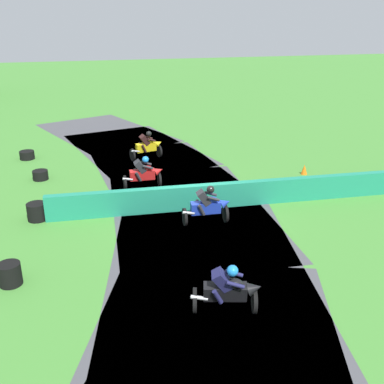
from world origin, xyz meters
TOP-DOWN VIEW (x-y plane):
  - ground_plane at (0.00, 0.00)m, footprint 120.00×120.00m
  - track_asphalt at (-1.26, 0.08)m, footprint 10.98×34.89m
  - safety_barrier at (5.66, -0.34)m, footprint 21.37×1.59m
  - motorcycle_lead_black at (-0.71, -6.13)m, footprint 1.70×1.09m
  - motorcycle_chase_blue at (0.25, -1.35)m, footprint 1.70×0.75m
  - motorcycle_trailing_red at (-1.25, 2.48)m, footprint 1.68×0.70m
  - motorcycle_fourth_yellow at (-0.43, 6.45)m, footprint 1.70×0.99m
  - tire_stack_mid_a at (-5.76, -3.51)m, footprint 0.59×0.59m
  - tire_stack_mid_b at (-5.29, 0.48)m, footprint 0.66×0.66m
  - tire_stack_far at (-5.37, 4.70)m, footprint 0.64×0.64m
  - tire_stack_extra_a at (-6.13, 7.95)m, footprint 0.70×0.70m
  - traffic_cone at (5.84, 2.39)m, footprint 0.28×0.28m

SIDE VIEW (x-z plane):
  - ground_plane at x=0.00m, z-range 0.00..0.00m
  - track_asphalt at x=-1.26m, z-range 0.00..0.01m
  - tire_stack_far at x=-5.37m, z-range 0.00..0.40m
  - tire_stack_extra_a at x=-6.13m, z-range 0.00..0.40m
  - traffic_cone at x=5.84m, z-range 0.00..0.44m
  - tire_stack_mid_b at x=-5.29m, z-range 0.00..0.60m
  - tire_stack_mid_a at x=-5.76m, z-range 0.00..0.60m
  - safety_barrier at x=5.66m, z-range 0.00..0.90m
  - motorcycle_lead_black at x=-0.71m, z-range -0.07..1.36m
  - motorcycle_trailing_red at x=-1.25m, z-range -0.05..1.37m
  - motorcycle_fourth_yellow at x=-0.43m, z-range -0.05..1.37m
  - motorcycle_chase_blue at x=0.25m, z-range -0.05..1.37m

